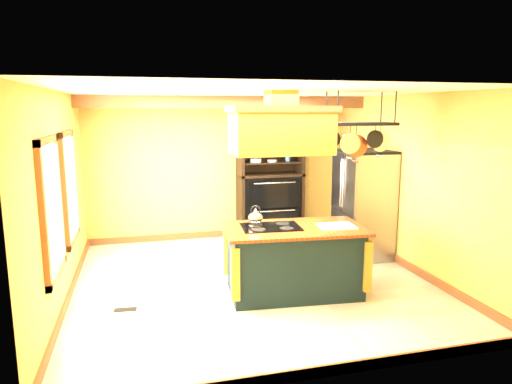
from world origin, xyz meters
name	(u,v)px	position (x,y,z in m)	size (l,w,h in m)	color
floor	(252,282)	(0.00, 0.00, 0.00)	(5.00, 5.00, 0.00)	beige
ceiling	(252,92)	(0.00, 0.00, 2.70)	(5.00, 5.00, 0.00)	white
wall_back	(221,168)	(0.00, 2.50, 1.35)	(5.00, 0.02, 2.70)	gold
wall_front	(321,239)	(0.00, -2.50, 1.35)	(5.00, 0.02, 2.70)	gold
wall_left	(61,199)	(-2.50, 0.00, 1.35)	(0.02, 5.00, 2.70)	gold
wall_right	(410,183)	(2.50, 0.00, 1.35)	(0.02, 5.00, 2.70)	gold
ceiling_beam	(228,102)	(0.00, 1.70, 2.59)	(5.00, 0.15, 0.20)	brown
window_near	(52,208)	(-2.47, -0.80, 1.40)	(0.06, 1.06, 1.56)	brown
window_far	(70,187)	(-2.47, 0.60, 1.40)	(0.06, 1.06, 1.56)	brown
kitchen_island	(294,260)	(0.44, -0.52, 0.47)	(1.93, 1.17, 1.11)	#13292C
range_hood	(281,128)	(0.25, -0.52, 2.23)	(1.33, 0.75, 0.80)	#CD8833
pot_rack	(360,132)	(1.35, -0.51, 2.17)	(0.98, 0.45, 0.88)	black
refrigerator	(363,206)	(2.10, 0.72, 0.86)	(0.77, 0.90, 1.77)	#94979C
hutch	(269,194)	(0.91, 2.26, 0.85)	(1.24, 0.56, 2.19)	black
floor_register	(125,310)	(-1.77, -0.52, 0.01)	(0.28, 0.12, 0.01)	black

